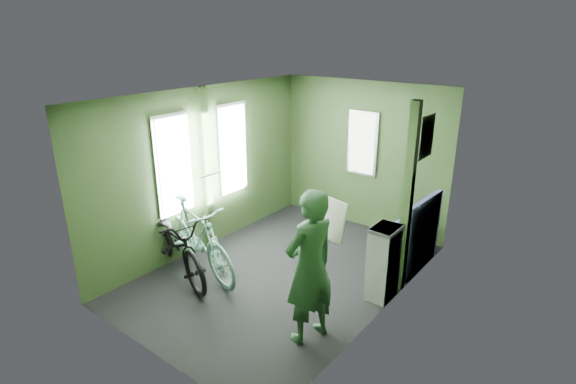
{
  "coord_description": "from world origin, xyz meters",
  "views": [
    {
      "loc": [
        3.2,
        -4.04,
        3.01
      ],
      "look_at": [
        0.0,
        0.1,
        1.1
      ],
      "focal_mm": 28.0,
      "sensor_mm": 36.0,
      "label": 1
    }
  ],
  "objects_px": {
    "bicycle_black": "(180,274)",
    "bench_seat": "(406,244)",
    "bicycle_mint": "(200,273)",
    "passenger": "(310,267)",
    "waste_box": "(383,263)"
  },
  "relations": [
    {
      "from": "bicycle_black",
      "to": "bench_seat",
      "type": "height_order",
      "value": "bench_seat"
    },
    {
      "from": "bicycle_mint",
      "to": "waste_box",
      "type": "height_order",
      "value": "waste_box"
    },
    {
      "from": "bicycle_black",
      "to": "bicycle_mint",
      "type": "xyz_separation_m",
      "value": [
        0.19,
        0.19,
        0.0
      ]
    },
    {
      "from": "bicycle_black",
      "to": "passenger",
      "type": "distance_m",
      "value": 2.21
    },
    {
      "from": "bicycle_black",
      "to": "passenger",
      "type": "height_order",
      "value": "passenger"
    },
    {
      "from": "passenger",
      "to": "waste_box",
      "type": "distance_m",
      "value": 1.22
    },
    {
      "from": "bicycle_mint",
      "to": "passenger",
      "type": "bearing_deg",
      "value": -81.74
    },
    {
      "from": "bicycle_mint",
      "to": "bench_seat",
      "type": "bearing_deg",
      "value": -33.07
    },
    {
      "from": "passenger",
      "to": "bicycle_black",
      "type": "bearing_deg",
      "value": -75.56
    },
    {
      "from": "bicycle_mint",
      "to": "bench_seat",
      "type": "xyz_separation_m",
      "value": [
        2.01,
        1.88,
        0.29
      ]
    },
    {
      "from": "passenger",
      "to": "bench_seat",
      "type": "height_order",
      "value": "passenger"
    },
    {
      "from": "bicycle_mint",
      "to": "bench_seat",
      "type": "distance_m",
      "value": 2.76
    },
    {
      "from": "bicycle_black",
      "to": "bench_seat",
      "type": "xyz_separation_m",
      "value": [
        2.19,
        2.06,
        0.29
      ]
    },
    {
      "from": "bench_seat",
      "to": "bicycle_mint",
      "type": "bearing_deg",
      "value": -134.31
    },
    {
      "from": "waste_box",
      "to": "bench_seat",
      "type": "relative_size",
      "value": 0.92
    }
  ]
}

